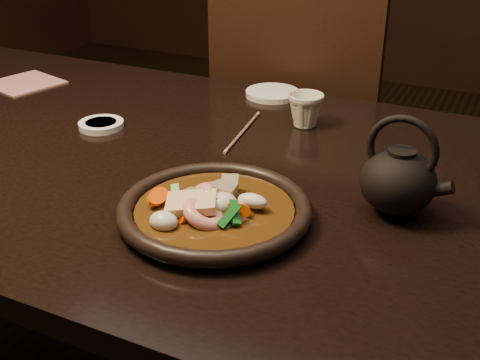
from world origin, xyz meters
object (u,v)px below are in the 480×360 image
at_px(plate, 215,211).
at_px(chair, 305,138).
at_px(table, 121,179).
at_px(teapot, 399,178).
at_px(tea_cup, 305,109).

bearing_deg(plate, chair, 100.09).
relative_size(table, teapot, 10.32).
relative_size(tea_cup, teapot, 0.48).
relative_size(chair, teapot, 6.41).
bearing_deg(tea_cup, teapot, -48.14).
distance_m(chair, tea_cup, 0.50).
xyz_separation_m(plate, tea_cup, (-0.01, 0.41, 0.02)).
bearing_deg(tea_cup, plate, -88.95).
bearing_deg(chair, plate, 98.86).
bearing_deg(plate, table, 150.21).
height_order(table, chair, chair).
distance_m(table, plate, 0.36).
distance_m(chair, plate, 0.87).
bearing_deg(chair, teapot, 118.12).
bearing_deg(teapot, tea_cup, 135.13).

